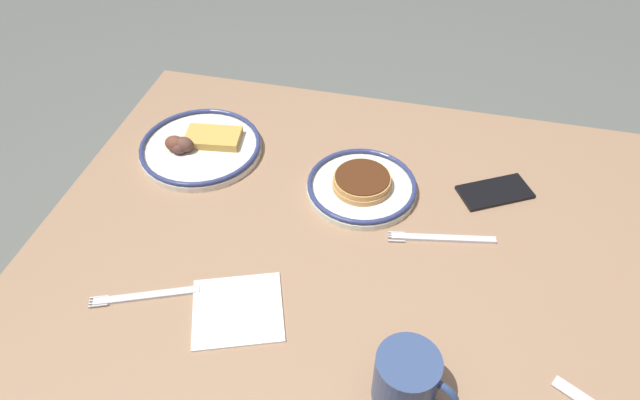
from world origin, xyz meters
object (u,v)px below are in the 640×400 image
fork_far (144,296)px  cell_phone (495,192)px  coffee_mug (408,379)px  fork_near (441,238)px  plate_center_pancakes (362,186)px  plate_near_main (200,147)px  paper_napkin (238,310)px

fork_far → cell_phone: bearing=-145.2°
coffee_mug → fork_near: size_ratio=0.62×
plate_center_pancakes → cell_phone: 0.27m
fork_near → fork_far: size_ratio=1.13×
plate_near_main → coffee_mug: (-0.51, 0.46, 0.04)m
fork_far → paper_napkin: bearing=-176.2°
cell_phone → plate_center_pancakes: bearing=-17.4°
cell_phone → coffee_mug: bearing=46.1°
coffee_mug → paper_napkin: size_ratio=0.84×
plate_center_pancakes → fork_far: bearing=47.8°
plate_near_main → plate_center_pancakes: (-0.37, 0.04, 0.00)m
plate_near_main → fork_far: 0.39m
paper_napkin → fork_far: (0.16, 0.01, 0.00)m
coffee_mug → plate_center_pancakes: bearing=-71.3°
plate_near_main → paper_napkin: plate_near_main is taller
plate_center_pancakes → coffee_mug: size_ratio=1.79×
plate_near_main → paper_napkin: 0.44m
cell_phone → fork_near: 0.18m
cell_phone → paper_napkin: 0.57m
plate_near_main → coffee_mug: size_ratio=2.12×
plate_near_main → paper_napkin: (-0.22, 0.38, -0.01)m
paper_napkin → fork_far: size_ratio=0.84×
plate_center_pancakes → coffee_mug: coffee_mug is taller
fork_far → plate_near_main: bearing=-82.3°
plate_near_main → cell_phone: plate_near_main is taller
cell_phone → paper_napkin: cell_phone is taller
plate_near_main → fork_near: 0.55m
plate_center_pancakes → fork_near: 0.19m
coffee_mug → fork_far: size_ratio=0.70×
paper_napkin → fork_far: fork_far is taller
paper_napkin → plate_near_main: bearing=-60.1°
cell_phone → fork_near: bearing=28.1°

